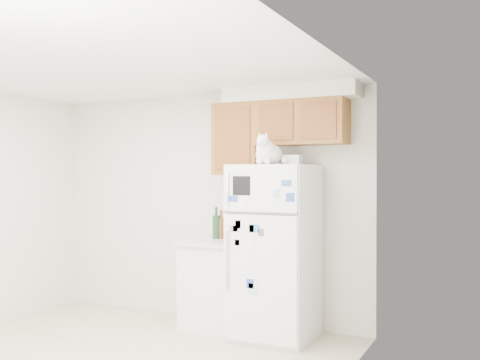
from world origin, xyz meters
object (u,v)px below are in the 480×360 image
Objects in this scene: base_counter at (216,283)px; storage_box_front at (292,160)px; bottle_green at (216,223)px; refrigerator at (274,251)px; bottle_amber at (221,224)px; cat at (268,153)px; storage_box_back at (291,160)px.

base_counter is 1.56m from storage_box_front.
storage_box_front is at bearing -11.86° from bottle_green.
base_counter is 2.71× the size of bottle_green.
refrigerator is 11.33× the size of storage_box_front.
refrigerator reaches higher than base_counter.
refrigerator is 0.91m from storage_box_front.
storage_box_front is at bearing -14.11° from bottle_amber.
storage_box_front is at bearing -6.07° from base_counter.
bottle_green is (-0.76, 0.38, -0.72)m from cat.
storage_box_front is 0.44× the size of bottle_green.
refrigerator is 5.60× the size of bottle_amber.
storage_box_front reaches higher than bottle_green.
bottle_green is (-0.74, 0.18, 0.24)m from refrigerator.
storage_box_back is (0.81, 0.08, 1.29)m from base_counter.
bottle_amber is (-0.70, 0.20, 0.22)m from refrigerator.
storage_box_back reaches higher than storage_box_front.
base_counter is 3.03× the size of bottle_amber.
storage_box_back is at bearing 52.88° from refrigerator.
bottle_green is (-0.05, 0.10, 0.63)m from base_counter.
storage_box_back reaches higher than refrigerator.
bottle_green is (-0.93, 0.20, -0.66)m from storage_box_front.
storage_box_back reaches higher than base_counter.
bottle_green is at bearing 117.67° from base_counter.
storage_box_back is 0.53× the size of bottle_green.
base_counter is at bearing 173.91° from refrigerator.
cat is 2.86× the size of storage_box_front.
cat is at bearing -93.88° from storage_box_back.
refrigerator is at bearing 158.59° from storage_box_front.
cat is at bearing -26.86° from bottle_green.
storage_box_front is (0.88, -0.09, 1.28)m from base_counter.
bottle_amber is at bearing -172.14° from storage_box_back.
cat is 0.26m from storage_box_front.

